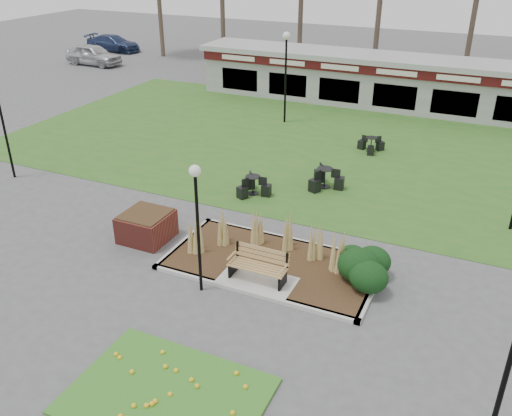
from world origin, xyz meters
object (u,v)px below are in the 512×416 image
at_px(park_bench, 259,265).
at_px(brick_planter, 146,226).
at_px(bistro_set_b, 253,188).
at_px(car_silver, 94,55).
at_px(bistro_set_c, 371,147).
at_px(car_blue, 113,43).
at_px(car_black, 248,56).
at_px(lamp_post_near_left, 197,202).
at_px(bistro_set_a, 324,181).
at_px(food_pavilion, 401,82).
at_px(lamp_post_far_left, 286,58).

bearing_deg(park_bench, brick_planter, 170.31).
distance_m(bistro_set_b, car_silver, 26.78).
bearing_deg(bistro_set_c, car_blue, 150.54).
height_order(park_bench, bistro_set_b, park_bench).
xyz_separation_m(park_bench, bistro_set_b, (-2.68, 5.34, -0.32)).
distance_m(brick_planter, car_black, 27.40).
xyz_separation_m(lamp_post_near_left, car_black, (-11.78, 27.78, -2.15)).
bearing_deg(bistro_set_c, bistro_set_a, -98.20).
height_order(park_bench, lamp_post_near_left, lamp_post_near_left).
relative_size(car_silver, car_black, 1.19).
bearing_deg(food_pavilion, car_black, 151.81).
bearing_deg(lamp_post_near_left, car_black, 112.97).
distance_m(lamp_post_far_left, bistro_set_a, 9.13).
height_order(car_silver, car_black, car_silver).
relative_size(food_pavilion, car_blue, 5.16).
relative_size(bistro_set_b, car_blue, 0.29).
relative_size(lamp_post_near_left, bistro_set_b, 2.76).
relative_size(lamp_post_near_left, bistro_set_c, 3.11).
bearing_deg(lamp_post_far_left, brick_planter, -87.56).
height_order(car_silver, car_blue, car_silver).
bearing_deg(car_silver, bistro_set_a, -119.19).
relative_size(lamp_post_near_left, bistro_set_a, 2.54).
distance_m(food_pavilion, bistro_set_c, 7.94).
height_order(bistro_set_a, car_black, car_black).
xyz_separation_m(lamp_post_near_left, bistro_set_a, (0.96, 8.15, -2.50)).
bearing_deg(bistro_set_c, car_black, 132.10).
bearing_deg(lamp_post_far_left, food_pavilion, 47.28).
relative_size(food_pavilion, lamp_post_far_left, 5.23).
xyz_separation_m(park_bench, car_silver, (-23.90, 21.67, 0.19)).
relative_size(park_bench, lamp_post_far_left, 0.36).
bearing_deg(brick_planter, lamp_post_far_left, 92.44).
distance_m(car_silver, car_black, 11.93).
height_order(food_pavilion, bistro_set_c, food_pavilion).
bearing_deg(bistro_set_a, lamp_post_near_left, -96.74).
height_order(food_pavilion, bistro_set_b, food_pavilion).
xyz_separation_m(bistro_set_a, car_silver, (-23.54, 14.56, 0.49)).
xyz_separation_m(brick_planter, lamp_post_near_left, (3.08, -1.80, 2.31)).
distance_m(bistro_set_a, bistro_set_b, 2.91).
bearing_deg(park_bench, lamp_post_far_left, 109.16).
relative_size(food_pavilion, bistro_set_a, 16.37).
relative_size(park_bench, bistro_set_a, 1.13).
distance_m(brick_planter, bistro_set_a, 7.53).
xyz_separation_m(lamp_post_near_left, bistro_set_c, (1.65, 12.92, -2.54)).
height_order(lamp_post_near_left, bistro_set_b, lamp_post_near_left).
xyz_separation_m(lamp_post_near_left, lamp_post_far_left, (-3.66, 15.37, 0.65)).
height_order(food_pavilion, lamp_post_far_left, lamp_post_far_left).
distance_m(park_bench, food_pavilion, 19.73).
bearing_deg(brick_planter, car_black, 108.50).
bearing_deg(bistro_set_a, lamp_post_far_left, 122.62).
bearing_deg(lamp_post_near_left, car_silver, 134.83).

